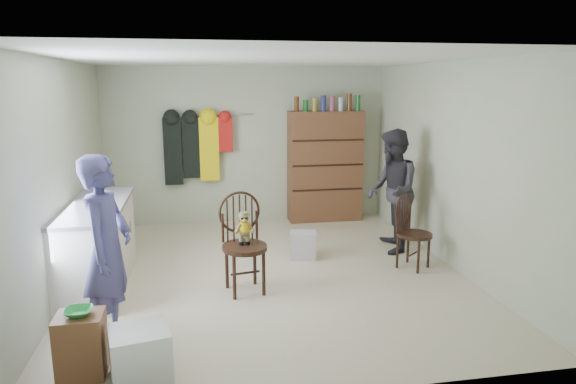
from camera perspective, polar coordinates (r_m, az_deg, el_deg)
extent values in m
plane|color=beige|center=(6.24, -1.95, -9.03)|extent=(5.00, 5.00, 0.00)
plane|color=#BAC0A1|center=(8.37, -4.52, 5.19)|extent=(4.50, 0.00, 4.50)
plane|color=#BAC0A1|center=(6.02, -23.76, 1.51)|extent=(0.00, 5.00, 5.00)
plane|color=#BAC0A1|center=(6.61, 17.66, 2.83)|extent=(0.00, 5.00, 5.00)
plane|color=white|center=(5.83, -2.14, 14.56)|extent=(5.00, 5.00, 0.00)
cube|color=silver|center=(6.14, -20.39, -5.72)|extent=(0.60, 1.80, 0.90)
cube|color=slate|center=(6.02, -20.72, -1.45)|extent=(0.64, 1.86, 0.04)
cylinder|color=#99999E|center=(5.64, -18.12, -6.16)|extent=(0.02, 0.02, 0.14)
cylinder|color=#99999E|center=(6.49, -17.09, -3.71)|extent=(0.02, 0.02, 0.14)
cube|color=brown|center=(4.44, -21.98, -15.53)|extent=(0.35, 0.30, 0.51)
imported|color=green|center=(4.32, -22.28, -12.23)|extent=(0.21, 0.21, 0.05)
cube|color=white|center=(4.27, -16.09, -16.98)|extent=(0.51, 0.50, 0.41)
cylinder|color=#311B11|center=(5.57, -4.84, -6.15)|extent=(0.56, 0.56, 0.05)
cylinder|color=#311B11|center=(5.48, -5.98, -9.46)|extent=(0.04, 0.04, 0.48)
cylinder|color=#311B11|center=(5.56, -2.72, -9.07)|extent=(0.04, 0.04, 0.48)
cylinder|color=#311B11|center=(5.78, -6.81, -8.30)|extent=(0.04, 0.04, 0.48)
cylinder|color=#311B11|center=(5.86, -3.71, -7.96)|extent=(0.04, 0.04, 0.48)
torus|color=#311B11|center=(5.66, -5.43, -2.23)|extent=(0.47, 0.11, 0.47)
cylinder|color=#311B11|center=(5.65, -7.27, -4.00)|extent=(0.03, 0.03, 0.32)
cylinder|color=#311B11|center=(5.74, -3.50, -3.65)|extent=(0.03, 0.03, 0.32)
cylinder|color=yellow|center=(5.53, -4.90, -3.95)|extent=(0.11, 0.11, 0.11)
cylinder|color=#475128|center=(5.56, -4.88, -5.02)|extent=(0.07, 0.07, 0.17)
sphere|color=#9E7042|center=(5.50, -4.92, -2.92)|extent=(0.10, 0.10, 0.10)
cylinder|color=#475128|center=(5.49, -4.93, -2.42)|extent=(0.09, 0.09, 0.03)
cube|color=black|center=(5.46, -4.87, -2.97)|extent=(0.07, 0.01, 0.02)
cylinder|color=#311B11|center=(6.47, 13.86, -4.62)|extent=(0.57, 0.57, 0.04)
cylinder|color=#311B11|center=(6.37, 14.29, -7.03)|extent=(0.03, 0.03, 0.41)
cylinder|color=#311B11|center=(6.60, 15.35, -6.41)|extent=(0.03, 0.03, 0.41)
cylinder|color=#311B11|center=(6.49, 12.07, -6.56)|extent=(0.03, 0.03, 0.41)
cylinder|color=#311B11|center=(6.72, 13.19, -5.97)|extent=(0.03, 0.03, 0.41)
torus|color=#311B11|center=(6.47, 12.71, -1.90)|extent=(0.32, 0.27, 0.40)
cylinder|color=#311B11|center=(6.36, 12.03, -3.37)|extent=(0.03, 0.03, 0.27)
cylinder|color=#311B11|center=(6.64, 13.38, -2.78)|extent=(0.03, 0.03, 0.27)
cube|color=#E57872|center=(6.70, 1.70, -5.93)|extent=(0.37, 0.32, 0.35)
imported|color=#47447D|center=(4.70, -19.44, -6.12)|extent=(0.52, 0.68, 1.67)
imported|color=#2D2B33|center=(6.98, 11.47, 0.10)|extent=(0.79, 0.92, 1.66)
cube|color=brown|center=(8.44, 4.14, 2.86)|extent=(1.20, 0.38, 1.80)
cube|color=#311B11|center=(8.32, 4.43, 0.27)|extent=(1.16, 0.02, 0.03)
cube|color=#311B11|center=(8.25, 4.48, 2.99)|extent=(1.16, 0.02, 0.03)
cube|color=#311B11|center=(8.19, 4.52, 5.75)|extent=(1.16, 0.02, 0.03)
cylinder|color=#592D14|center=(8.13, 0.96, 9.75)|extent=(0.08, 0.08, 0.24)
cylinder|color=#19591E|center=(8.16, 1.96, 9.56)|extent=(0.09, 0.09, 0.18)
cylinder|color=#A59933|center=(8.19, 2.95, 9.67)|extent=(0.07, 0.07, 0.21)
cylinder|color=navy|center=(8.22, 3.94, 9.80)|extent=(0.08, 0.08, 0.25)
cylinder|color=#8C3F59|center=(8.26, 4.91, 9.75)|extent=(0.09, 0.09, 0.24)
cylinder|color=#B2B2B7|center=(8.30, 5.88, 9.67)|extent=(0.08, 0.08, 0.21)
cylinder|color=#592D14|center=(8.34, 6.84, 9.87)|extent=(0.07, 0.07, 0.28)
cylinder|color=#19591E|center=(8.38, 7.79, 9.77)|extent=(0.08, 0.08, 0.25)
cylinder|color=#99999E|center=(8.23, -7.34, 8.52)|extent=(1.00, 0.02, 0.02)
cube|color=black|center=(8.22, -12.66, 4.43)|extent=(0.28, 0.10, 1.05)
cube|color=black|center=(8.21, -10.72, 4.85)|extent=(0.26, 0.10, 0.95)
cube|color=yellow|center=(8.21, -8.75, 4.75)|extent=(0.30, 0.10, 1.00)
cube|color=red|center=(8.20, -6.98, 6.37)|extent=(0.22, 0.10, 0.55)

